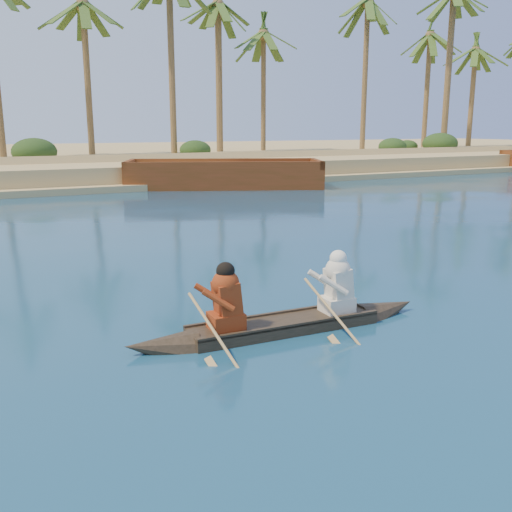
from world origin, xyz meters
TOP-DOWN VIEW (x-y plane):
  - sandy_embankment at (0.00, 46.89)m, footprint 150.00×51.00m
  - palm_grove at (0.00, 35.00)m, footprint 110.00×14.00m
  - shrub_cluster at (0.00, 31.50)m, footprint 100.00×6.00m
  - canoe at (-8.00, -0.60)m, footprint 5.65×1.02m
  - barge_mid at (1.22, 22.00)m, footprint 11.86×7.99m

SIDE VIEW (x-z plane):
  - canoe at x=-8.00m, z-range -0.48..1.07m
  - sandy_embankment at x=0.00m, z-range -0.22..1.28m
  - barge_mid at x=1.22m, z-range -0.28..1.60m
  - shrub_cluster at x=0.00m, z-range 0.00..2.40m
  - palm_grove at x=0.00m, z-range 0.00..16.00m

